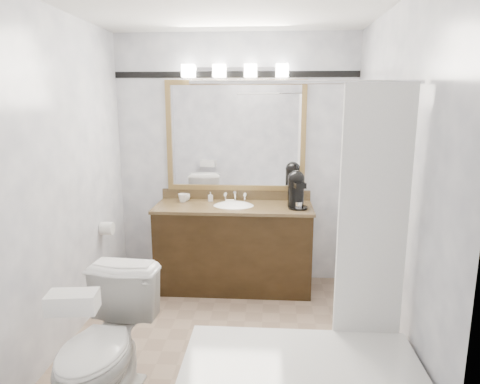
{
  "coord_description": "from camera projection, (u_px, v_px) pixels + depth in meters",
  "views": [
    {
      "loc": [
        0.34,
        -3.01,
        1.85
      ],
      "look_at": [
        0.11,
        0.35,
        1.13
      ],
      "focal_mm": 32.0,
      "sensor_mm": 36.0,
      "label": 1
    }
  ],
  "objects": [
    {
      "name": "tp_roll",
      "position": [
        107.0,
        228.0,
        3.93
      ],
      "size": [
        0.11,
        0.12,
        0.12
      ],
      "primitive_type": "cylinder",
      "rotation": [
        0.0,
        1.57,
        0.0
      ],
      "color": "white",
      "rests_on": "room"
    },
    {
      "name": "toilet",
      "position": [
        104.0,
        348.0,
        2.54
      ],
      "size": [
        0.53,
        0.84,
        0.82
      ],
      "primitive_type": "imported",
      "rotation": [
        0.0,
        0.0,
        -0.09
      ],
      "color": "white",
      "rests_on": "ground"
    },
    {
      "name": "soap_bar",
      "position": [
        230.0,
        201.0,
        4.28
      ],
      "size": [
        0.1,
        0.07,
        0.03
      ],
      "primitive_type": "cube",
      "rotation": [
        0.0,
        0.0,
        0.14
      ],
      "color": "beige",
      "rests_on": "vanity"
    },
    {
      "name": "vanity",
      "position": [
        234.0,
        245.0,
        4.25
      ],
      "size": [
        1.53,
        0.58,
        0.97
      ],
      "color": "black",
      "rests_on": "ground"
    },
    {
      "name": "accent_stripe",
      "position": [
        236.0,
        74.0,
        4.17
      ],
      "size": [
        2.4,
        0.01,
        0.06
      ],
      "primitive_type": "cube",
      "color": "black",
      "rests_on": "room"
    },
    {
      "name": "tissue_box",
      "position": [
        73.0,
        302.0,
        2.12
      ],
      "size": [
        0.26,
        0.16,
        0.1
      ],
      "primitive_type": "cube",
      "rotation": [
        0.0,
        0.0,
        0.13
      ],
      "color": "white",
      "rests_on": "toilet"
    },
    {
      "name": "cup_left",
      "position": [
        186.0,
        197.0,
        4.35
      ],
      "size": [
        0.1,
        0.1,
        0.07
      ],
      "primitive_type": "imported",
      "rotation": [
        0.0,
        0.0,
        -0.08
      ],
      "color": "white",
      "rests_on": "vanity"
    },
    {
      "name": "room",
      "position": [
        222.0,
        185.0,
        3.09
      ],
      "size": [
        2.42,
        2.62,
        2.52
      ],
      "color": "#9C826A",
      "rests_on": "ground"
    },
    {
      "name": "soap_bottle_a",
      "position": [
        210.0,
        197.0,
        4.33
      ],
      "size": [
        0.06,
        0.06,
        0.09
      ],
      "primitive_type": "imported",
      "rotation": [
        0.0,
        0.0,
        0.39
      ],
      "color": "white",
      "rests_on": "vanity"
    },
    {
      "name": "vanity_light_bar",
      "position": [
        235.0,
        70.0,
        4.1
      ],
      "size": [
        1.02,
        0.14,
        0.12
      ],
      "color": "silver",
      "rests_on": "room"
    },
    {
      "name": "coffee_maker",
      "position": [
        296.0,
        189.0,
        4.05
      ],
      "size": [
        0.19,
        0.23,
        0.36
      ],
      "rotation": [
        0.0,
        0.0,
        0.31
      ],
      "color": "black",
      "rests_on": "vanity"
    },
    {
      "name": "mirror",
      "position": [
        236.0,
        136.0,
        4.29
      ],
      "size": [
        1.4,
        0.04,
        1.1
      ],
      "color": "#9A7A45",
      "rests_on": "room"
    },
    {
      "name": "cup_right",
      "position": [
        183.0,
        198.0,
        4.3
      ],
      "size": [
        0.1,
        0.1,
        0.08
      ],
      "primitive_type": "imported",
      "rotation": [
        0.0,
        0.0,
        0.12
      ],
      "color": "white",
      "rests_on": "vanity"
    }
  ]
}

